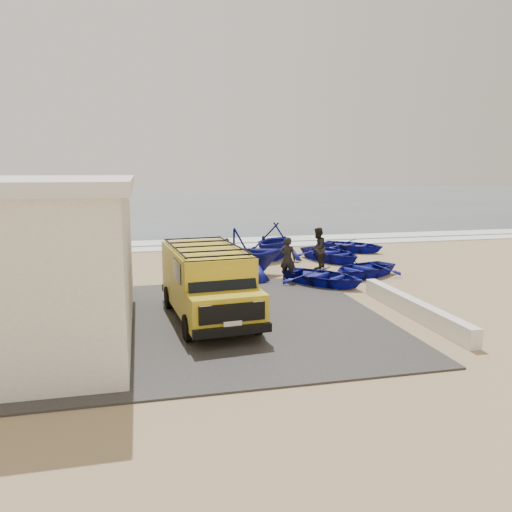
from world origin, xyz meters
TOP-DOWN VIEW (x-y plane):
  - ground at (0.00, 0.00)m, footprint 160.00×160.00m
  - slab at (-2.00, -2.00)m, footprint 12.00×10.00m
  - ocean at (0.00, 56.00)m, footprint 180.00×88.00m
  - surf_line at (0.00, 12.00)m, footprint 180.00×1.60m
  - surf_wash at (0.00, 14.50)m, footprint 180.00×2.20m
  - parapet at (5.00, -3.00)m, footprint 0.35×6.00m
  - van at (-1.24, -1.77)m, footprint 2.53×5.41m
  - boat_near_left at (3.79, 1.64)m, footprint 4.02×4.17m
  - boat_near_right at (5.97, 2.75)m, footprint 4.07×3.64m
  - boat_mid_left at (0.92, 3.85)m, footprint 4.69×4.30m
  - boat_mid_right at (6.01, 6.46)m, footprint 3.75×4.41m
  - boat_far_left at (3.39, 7.63)m, footprint 4.53×4.65m
  - boat_far_right at (8.25, 8.84)m, footprint 4.11×4.09m
  - fisherman_front at (2.64, 2.72)m, footprint 0.79×0.72m
  - fisherman_middle at (4.74, 4.93)m, footprint 1.14×1.16m
  - fisherman_back at (0.51, 5.08)m, footprint 0.96×0.68m

SIDE VIEW (x-z plane):
  - ground at x=0.00m, z-range 0.00..0.00m
  - ocean at x=0.00m, z-range 0.00..0.01m
  - surf_wash at x=0.00m, z-range 0.00..0.04m
  - slab at x=-2.00m, z-range 0.00..0.05m
  - surf_line at x=0.00m, z-range 0.00..0.06m
  - parapet at x=5.00m, z-range 0.00..0.55m
  - boat_near_right at x=5.97m, z-range 0.00..0.69m
  - boat_far_right at x=8.25m, z-range 0.00..0.70m
  - boat_near_left at x=3.79m, z-range 0.00..0.70m
  - boat_mid_right at x=6.01m, z-range 0.00..0.77m
  - fisherman_back at x=0.51m, z-range 0.00..1.51m
  - fisherman_front at x=2.64m, z-range 0.00..1.82m
  - boat_far_left at x=3.39m, z-range 0.00..1.86m
  - fisherman_middle at x=4.74m, z-range 0.00..1.88m
  - boat_mid_left at x=0.92m, z-range 0.00..2.09m
  - van at x=-1.24m, z-range 0.08..2.33m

